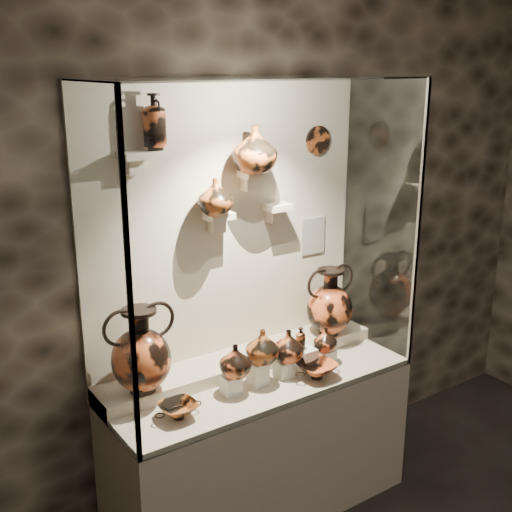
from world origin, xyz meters
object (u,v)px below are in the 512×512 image
(jug_b, at_px, (262,346))
(amphora_right, at_px, (329,302))
(kylix_left, at_px, (178,409))
(kylix_right, at_px, (316,369))
(ovoid_vase_b, at_px, (255,149))
(amphora_left, at_px, (141,350))
(lekythos_small, at_px, (300,337))
(lekythos_tall, at_px, (154,118))
(jug_e, at_px, (325,340))
(ovoid_vase_a, at_px, (215,197))
(jug_a, at_px, (235,361))
(jug_c, at_px, (288,346))

(jug_b, bearing_deg, amphora_right, 29.59)
(amphora_right, relative_size, jug_b, 2.24)
(kylix_left, bearing_deg, amphora_right, 6.98)
(kylix_right, distance_m, ovoid_vase_b, 1.22)
(amphora_left, bearing_deg, amphora_right, -14.56)
(lekythos_small, bearing_deg, ovoid_vase_b, 125.47)
(amphora_left, xyz_separation_m, lekythos_tall, (0.18, 0.12, 1.10))
(jug_e, xyz_separation_m, ovoid_vase_a, (-0.54, 0.26, 0.83))
(amphora_right, relative_size, jug_a, 2.39)
(lekythos_tall, bearing_deg, jug_c, -41.78)
(jug_e, bearing_deg, jug_c, 177.10)
(lekythos_tall, distance_m, ovoid_vase_a, 0.51)
(jug_c, bearing_deg, ovoid_vase_b, 89.32)
(amphora_left, bearing_deg, jug_c, -27.99)
(amphora_left, distance_m, jug_b, 0.63)
(jug_a, distance_m, ovoid_vase_a, 0.84)
(jug_e, xyz_separation_m, kylix_left, (-0.95, -0.04, -0.10))
(jug_b, relative_size, kylix_left, 0.79)
(amphora_right, distance_m, ovoid_vase_b, 1.06)
(jug_e, xyz_separation_m, lekythos_tall, (-0.85, 0.29, 1.24))
(jug_c, xyz_separation_m, jug_e, (0.26, -0.00, -0.03))
(kylix_right, bearing_deg, amphora_right, 43.94)
(jug_e, bearing_deg, lekythos_small, 166.65)
(amphora_left, relative_size, ovoid_vase_b, 1.80)
(jug_b, bearing_deg, jug_c, 13.41)
(amphora_right, xyz_separation_m, jug_b, (-0.62, -0.19, -0.05))
(jug_c, relative_size, jug_e, 1.29)
(amphora_left, xyz_separation_m, jug_b, (0.60, -0.18, -0.07))
(amphora_left, height_order, jug_b, amphora_left)
(ovoid_vase_a, bearing_deg, ovoid_vase_b, -18.42)
(jug_b, bearing_deg, amphora_left, 175.96)
(amphora_right, distance_m, ovoid_vase_a, 1.02)
(jug_a, bearing_deg, jug_b, 8.46)
(amphora_left, height_order, jug_c, amphora_left)
(jug_c, distance_m, lekythos_tall, 1.38)
(jug_b, relative_size, lekythos_small, 1.27)
(jug_a, relative_size, jug_c, 0.97)
(jug_a, height_order, jug_e, jug_a)
(jug_a, height_order, kylix_left, jug_a)
(jug_b, xyz_separation_m, lekythos_small, (0.28, 0.03, -0.03))
(jug_b, xyz_separation_m, jug_e, (0.43, 0.00, -0.07))
(amphora_right, xyz_separation_m, lekythos_small, (-0.35, -0.16, -0.08))
(jug_a, bearing_deg, lekythos_small, 12.32)
(jug_e, bearing_deg, ovoid_vase_b, 140.62)
(kylix_left, distance_m, ovoid_vase_a, 1.07)
(jug_b, height_order, lekythos_tall, lekythos_tall)
(amphora_left, bearing_deg, lekythos_tall, 17.57)
(jug_a, bearing_deg, jug_e, 8.46)
(ovoid_vase_a, height_order, ovoid_vase_b, ovoid_vase_b)
(kylix_right, bearing_deg, lekythos_tall, 153.44)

